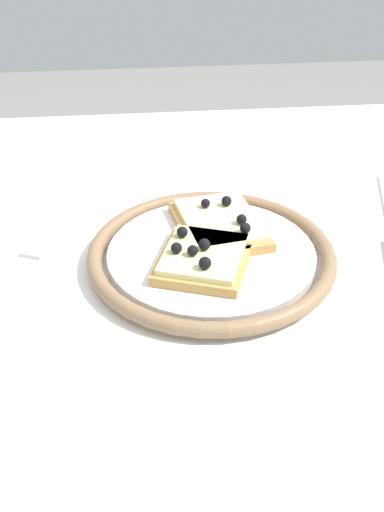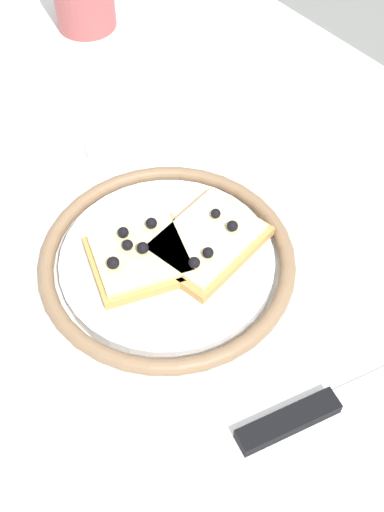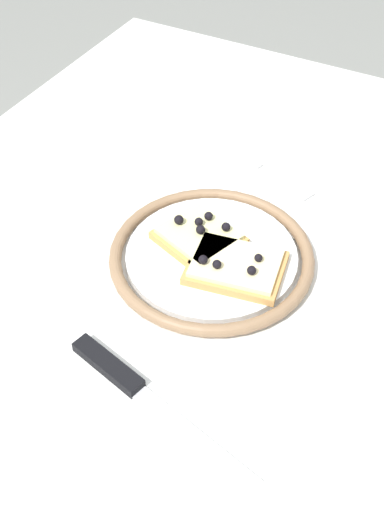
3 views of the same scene
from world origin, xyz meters
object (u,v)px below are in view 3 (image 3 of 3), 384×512
Objects in this scene: pizza_slice_near at (236,266)px; knife at (130,384)px; dining_table at (219,286)px; pizza_slice_far at (199,236)px; plate at (212,256)px; fork at (257,165)px.

pizza_slice_near is 0.19m from knife.
dining_table is at bearing -174.90° from knife.
dining_table is 8.24× the size of pizza_slice_far.
plate is at bearing 63.99° from pizza_slice_far.
plate is 2.16× the size of pizza_slice_far.
knife is at bearing 5.45° from fork.
fork is (-0.19, -0.01, -0.02)m from pizza_slice_far.
knife is at bearing 2.31° from plate.
plate is 1.03× the size of knife.
pizza_slice_near reaches higher than knife.
pizza_slice_near is 0.62× the size of fork.
pizza_slice_far is at bearing 2.11° from fork.
pizza_slice_far is 0.19m from fork.
plate is 0.20m from fork.
fork is at bearing -173.94° from dining_table.
pizza_slice_far is at bearing -10.16° from dining_table.
plate is at bearing 8.47° from fork.
dining_table is at bearing -143.63° from pizza_slice_near.
pizza_slice_far is at bearing -116.01° from plate.
dining_table is at bearing 6.06° from fork.
pizza_slice_near is at bearing 36.37° from dining_table.
dining_table is 3.81× the size of plate.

